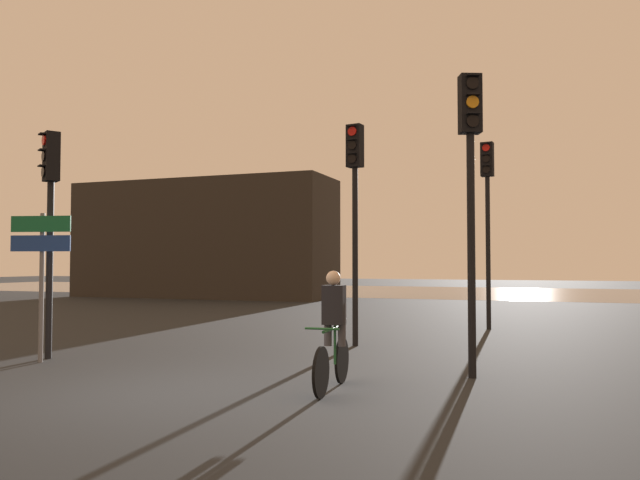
% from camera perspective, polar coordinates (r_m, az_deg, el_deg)
% --- Properties ---
extents(ground_plane, '(120.00, 120.00, 0.00)m').
position_cam_1_polar(ground_plane, '(8.69, -14.98, -13.50)').
color(ground_plane, black).
extents(water_strip, '(80.00, 16.00, 0.01)m').
position_cam_1_polar(water_strip, '(38.20, 12.75, -4.67)').
color(water_strip, slate).
rests_on(water_strip, ground).
extents(distant_building, '(13.42, 4.00, 5.89)m').
position_cam_1_polar(distant_building, '(32.40, -10.60, 0.05)').
color(distant_building, '#2D2823').
rests_on(distant_building, ground).
extents(traffic_light_near_left, '(0.40, 0.42, 4.12)m').
position_cam_1_polar(traffic_light_near_left, '(12.39, -23.43, 3.38)').
color(traffic_light_near_left, black).
rests_on(traffic_light_near_left, ground).
extents(traffic_light_center, '(0.35, 0.37, 4.65)m').
position_cam_1_polar(traffic_light_center, '(13.15, 3.21, 4.39)').
color(traffic_light_center, black).
rests_on(traffic_light_center, ground).
extents(traffic_light_far_right, '(0.34, 0.36, 4.91)m').
position_cam_1_polar(traffic_light_far_right, '(17.00, 15.07, 3.55)').
color(traffic_light_far_right, black).
rests_on(traffic_light_far_right, ground).
extents(traffic_light_near_right, '(0.39, 0.41, 4.61)m').
position_cam_1_polar(traffic_light_near_right, '(9.82, 13.61, 6.53)').
color(traffic_light_near_right, black).
rests_on(traffic_light_near_right, ground).
extents(direction_sign_post, '(1.08, 0.28, 2.60)m').
position_cam_1_polar(direction_sign_post, '(11.91, -24.14, -1.61)').
color(direction_sign_post, slate).
rests_on(direction_sign_post, ground).
extents(cyclist, '(0.46, 1.71, 1.62)m').
position_cam_1_polar(cyclist, '(8.61, 1.22, -8.16)').
color(cyclist, black).
rests_on(cyclist, ground).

